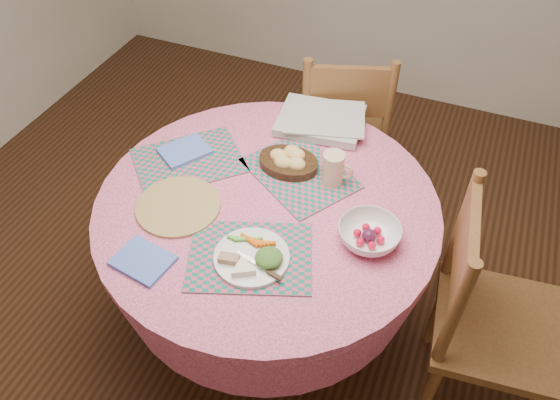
{
  "coord_description": "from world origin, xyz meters",
  "views": [
    {
      "loc": [
        0.56,
        -1.25,
        2.14
      ],
      "look_at": [
        0.05,
        0.0,
        0.78
      ],
      "focal_mm": 35.0,
      "sensor_mm": 36.0,
      "label": 1
    }
  ],
  "objects_px": {
    "chair_right": "(485,316)",
    "wicker_trivet": "(178,206)",
    "chair_back": "(342,129)",
    "latte_mug": "(334,168)",
    "dinner_plate": "(253,257)",
    "fruit_bowl": "(369,235)",
    "bread_bowl": "(289,160)",
    "dining_table": "(268,238)"
  },
  "relations": [
    {
      "from": "wicker_trivet",
      "to": "bread_bowl",
      "type": "relative_size",
      "value": 1.3
    },
    {
      "from": "dinner_plate",
      "to": "bread_bowl",
      "type": "xyz_separation_m",
      "value": [
        -0.06,
        0.47,
        0.01
      ]
    },
    {
      "from": "bread_bowl",
      "to": "chair_back",
      "type": "bearing_deg",
      "value": 86.66
    },
    {
      "from": "dinner_plate",
      "to": "fruit_bowl",
      "type": "relative_size",
      "value": 0.91
    },
    {
      "from": "bread_bowl",
      "to": "fruit_bowl",
      "type": "distance_m",
      "value": 0.45
    },
    {
      "from": "chair_right",
      "to": "chair_back",
      "type": "bearing_deg",
      "value": 37.13
    },
    {
      "from": "chair_back",
      "to": "wicker_trivet",
      "type": "height_order",
      "value": "chair_back"
    },
    {
      "from": "wicker_trivet",
      "to": "dinner_plate",
      "type": "distance_m",
      "value": 0.37
    },
    {
      "from": "chair_right",
      "to": "dinner_plate",
      "type": "relative_size",
      "value": 3.96
    },
    {
      "from": "dinner_plate",
      "to": "latte_mug",
      "type": "relative_size",
      "value": 1.98
    },
    {
      "from": "chair_right",
      "to": "latte_mug",
      "type": "bearing_deg",
      "value": 66.71
    },
    {
      "from": "dining_table",
      "to": "wicker_trivet",
      "type": "relative_size",
      "value": 4.13
    },
    {
      "from": "bread_bowl",
      "to": "dinner_plate",
      "type": "bearing_deg",
      "value": -82.32
    },
    {
      "from": "dinner_plate",
      "to": "dining_table",
      "type": "bearing_deg",
      "value": 103.89
    },
    {
      "from": "dinner_plate",
      "to": "bread_bowl",
      "type": "relative_size",
      "value": 1.08
    },
    {
      "from": "chair_back",
      "to": "bread_bowl",
      "type": "relative_size",
      "value": 4.15
    },
    {
      "from": "chair_back",
      "to": "dinner_plate",
      "type": "bearing_deg",
      "value": 72.24
    },
    {
      "from": "dining_table",
      "to": "fruit_bowl",
      "type": "bearing_deg",
      "value": -5.73
    },
    {
      "from": "wicker_trivet",
      "to": "latte_mug",
      "type": "xyz_separation_m",
      "value": [
        0.46,
        0.33,
        0.06
      ]
    },
    {
      "from": "dinner_plate",
      "to": "latte_mug",
      "type": "xyz_separation_m",
      "value": [
        0.12,
        0.45,
        0.05
      ]
    },
    {
      "from": "wicker_trivet",
      "to": "latte_mug",
      "type": "distance_m",
      "value": 0.57
    },
    {
      "from": "dinner_plate",
      "to": "latte_mug",
      "type": "distance_m",
      "value": 0.47
    },
    {
      "from": "fruit_bowl",
      "to": "chair_back",
      "type": "bearing_deg",
      "value": 111.77
    },
    {
      "from": "bread_bowl",
      "to": "chair_right",
      "type": "bearing_deg",
      "value": -14.64
    },
    {
      "from": "latte_mug",
      "to": "dinner_plate",
      "type": "bearing_deg",
      "value": -104.54
    },
    {
      "from": "latte_mug",
      "to": "chair_right",
      "type": "bearing_deg",
      "value": -17.33
    },
    {
      "from": "bread_bowl",
      "to": "latte_mug",
      "type": "xyz_separation_m",
      "value": [
        0.18,
        -0.01,
        0.03
      ]
    },
    {
      "from": "bread_bowl",
      "to": "fruit_bowl",
      "type": "bearing_deg",
      "value": -32.33
    },
    {
      "from": "dining_table",
      "to": "chair_back",
      "type": "bearing_deg",
      "value": 87.31
    },
    {
      "from": "chair_back",
      "to": "bread_bowl",
      "type": "height_order",
      "value": "chair_back"
    },
    {
      "from": "chair_right",
      "to": "wicker_trivet",
      "type": "height_order",
      "value": "chair_right"
    },
    {
      "from": "dinner_plate",
      "to": "latte_mug",
      "type": "bearing_deg",
      "value": 75.46
    },
    {
      "from": "chair_back",
      "to": "fruit_bowl",
      "type": "height_order",
      "value": "chair_back"
    },
    {
      "from": "chair_right",
      "to": "fruit_bowl",
      "type": "relative_size",
      "value": 3.63
    },
    {
      "from": "chair_back",
      "to": "wicker_trivet",
      "type": "distance_m",
      "value": 1.05
    },
    {
      "from": "chair_right",
      "to": "latte_mug",
      "type": "relative_size",
      "value": 7.85
    },
    {
      "from": "fruit_bowl",
      "to": "bread_bowl",
      "type": "bearing_deg",
      "value": 147.67
    },
    {
      "from": "wicker_trivet",
      "to": "bread_bowl",
      "type": "height_order",
      "value": "bread_bowl"
    },
    {
      "from": "wicker_trivet",
      "to": "bread_bowl",
      "type": "bearing_deg",
      "value": 50.76
    },
    {
      "from": "dinner_plate",
      "to": "fruit_bowl",
      "type": "distance_m",
      "value": 0.39
    },
    {
      "from": "chair_right",
      "to": "fruit_bowl",
      "type": "distance_m",
      "value": 0.51
    },
    {
      "from": "dining_table",
      "to": "chair_back",
      "type": "xyz_separation_m",
      "value": [
        0.04,
        0.83,
        -0.06
      ]
    }
  ]
}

